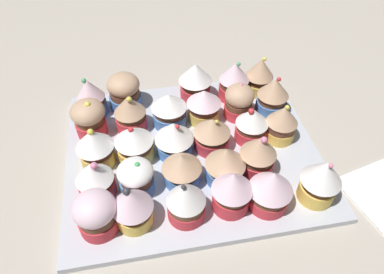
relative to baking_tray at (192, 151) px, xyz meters
The scene contains 30 objects.
ground_plane 2.10cm from the baking_tray, ahead, with size 180.00×180.00×3.00cm, color #B2A899.
baking_tray is the anchor object (origin of this frame).
cupcake_0 20.61cm from the baking_tray, 141.37° to the right, with size 6.03×6.03×7.00cm.
cupcake_1 17.11cm from the baking_tray, 130.55° to the right, with size 5.94×5.94×7.78cm.
cupcake_2 13.92cm from the baking_tray, 104.02° to the right, with size 5.68×5.68×7.64cm.
cupcake_3 13.75cm from the baking_tray, 74.05° to the right, with size 6.07×6.07×7.57cm.
cupcake_4 16.64cm from the baking_tray, 55.08° to the right, with size 6.53×6.53×7.37cm.
cupcake_5 21.92cm from the baking_tray, 38.10° to the right, with size 6.05×6.05×8.29cm.
cupcake_6 17.71cm from the baking_tray, 157.90° to the right, with size 5.73×5.73×7.33cm.
cupcake_7 12.69cm from the baking_tray, 144.69° to the right, with size 5.53×5.53×6.39cm.
cupcake_8 8.06cm from the baking_tray, 113.31° to the right, with size 6.31×6.31×6.09cm.
cupcake_9 9.29cm from the baking_tray, 61.80° to the right, with size 6.43×6.43×6.98cm.
cupcake_10 12.31cm from the baking_tray, 34.86° to the right, with size 5.80×5.80×7.99cm.
cupcake_11 16.56cm from the baking_tray, behind, with size 6.17×6.17×7.59cm.
cupcake_12 10.48cm from the baking_tray, behind, with size 6.41×6.41×6.94cm.
cupcake_13 5.12cm from the baking_tray, behind, with size 6.64×6.64×6.94cm.
cupcake_14 5.21cm from the baking_tray, ahead, with size 6.31×6.31×6.72cm.
cupcake_15 11.45cm from the baking_tray, ahead, with size 5.71×5.71×7.08cm.
cupcake_16 16.38cm from the baking_tray, ahead, with size 5.44×5.44×7.47cm.
cupcake_17 19.00cm from the baking_tray, 157.02° to the left, with size 5.98×5.98×7.46cm.
cupcake_18 12.98cm from the baking_tray, 143.96° to the left, with size 5.66×5.66×7.67cm.
cupcake_19 8.84cm from the baking_tray, 111.38° to the left, with size 6.48×6.48×6.75cm.
cupcake_20 8.96cm from the baking_tray, 63.67° to the left, with size 6.32×6.32×6.89cm.
cupcake_21 13.12cm from the baking_tray, 35.31° to the left, with size 5.44×5.44×7.05cm.
cupcake_22 18.71cm from the baking_tray, 23.36° to the left, with size 5.87×5.87×7.80cm.
cupcake_23 21.51cm from the baking_tray, 142.91° to the left, with size 5.27×5.27×8.08cm.
cupcake_24 17.95cm from the baking_tray, 127.44° to the left, with size 6.17×6.17×7.16cm.
cupcake_25 15.07cm from the baking_tray, 77.02° to the left, with size 6.58×6.58×7.91cm.
cupcake_26 17.26cm from the baking_tray, 49.99° to the left, with size 5.86×5.86×8.24cm.
cupcake_27 21.57cm from the baking_tray, 39.93° to the left, with size 5.56×5.56×7.99cm.
Camera 1 is at (-7.51, -40.98, 46.80)cm, focal length 33.07 mm.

